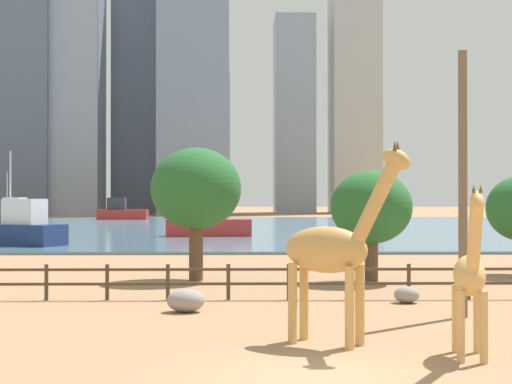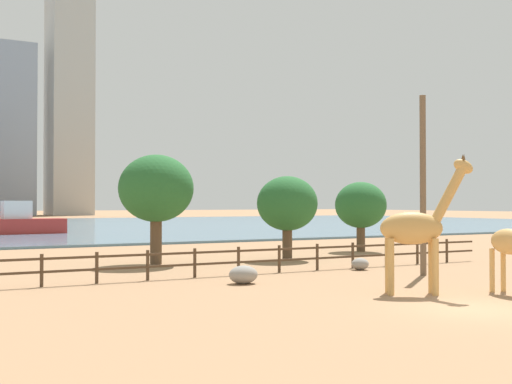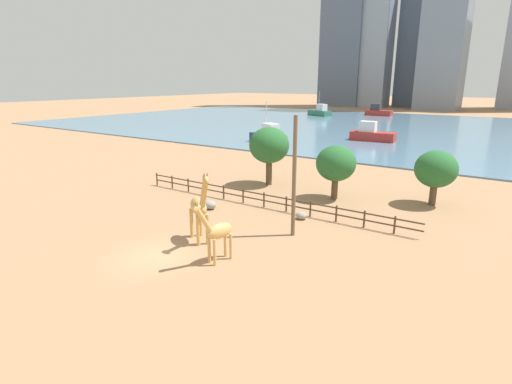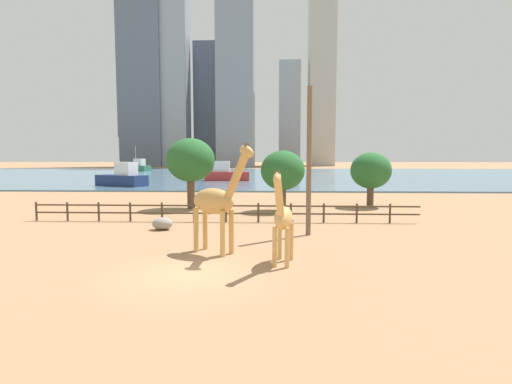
% 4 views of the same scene
% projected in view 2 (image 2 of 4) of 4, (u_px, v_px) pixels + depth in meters
% --- Properties ---
extents(ground_plane, '(400.00, 400.00, 0.00)m').
position_uv_depth(ground_plane, '(29.00, 227.00, 90.03)').
color(ground_plane, '#9E7551').
extents(harbor_water, '(180.00, 86.00, 0.20)m').
position_uv_depth(harbor_water, '(33.00, 227.00, 87.41)').
color(harbor_water, slate).
rests_on(harbor_water, ground).
extents(giraffe_tall, '(1.03, 2.89, 4.00)m').
position_uv_depth(giraffe_tall, '(512.00, 242.00, 23.16)').
color(giraffe_tall, tan).
rests_on(giraffe_tall, ground).
extents(giraffe_companion, '(3.26, 2.35, 5.09)m').
position_uv_depth(giraffe_companion, '(417.00, 228.00, 23.27)').
color(giraffe_companion, tan).
rests_on(giraffe_companion, ground).
extents(utility_pole, '(0.28, 0.28, 8.28)m').
position_uv_depth(utility_pole, '(423.00, 185.00, 29.43)').
color(utility_pole, brown).
rests_on(utility_pole, ground).
extents(boulder_near_fence, '(0.89, 0.79, 0.59)m').
position_uv_depth(boulder_near_fence, '(360.00, 264.00, 31.72)').
color(boulder_near_fence, gray).
rests_on(boulder_near_fence, ground).
extents(boulder_by_pole, '(1.22, 1.00, 0.75)m').
position_uv_depth(boulder_by_pole, '(243.00, 275.00, 26.26)').
color(boulder_by_pole, gray).
rests_on(boulder_by_pole, ground).
extents(enclosure_fence, '(26.12, 0.14, 1.30)m').
position_uv_depth(enclosure_fence, '(269.00, 257.00, 30.32)').
color(enclosure_fence, '#4C3826').
rests_on(enclosure_fence, ground).
extents(tree_left_large, '(4.06, 4.06, 5.95)m').
position_uv_depth(tree_left_large, '(156.00, 189.00, 34.70)').
color(tree_left_large, brown).
rests_on(tree_left_large, ground).
extents(tree_center_broad, '(3.56, 3.56, 4.90)m').
position_uv_depth(tree_center_broad, '(287.00, 204.00, 37.51)').
color(tree_center_broad, brown).
rests_on(tree_center_broad, ground).
extents(tree_right_tall, '(3.52, 3.52, 4.77)m').
position_uv_depth(tree_right_tall, '(361.00, 205.00, 43.92)').
color(tree_right_tall, brown).
rests_on(tree_right_tall, ground).
extents(boat_sailboat, '(7.79, 3.24, 3.36)m').
position_uv_depth(boat_sailboat, '(24.00, 223.00, 65.33)').
color(boat_sailboat, '#B22D28').
rests_on(boat_sailboat, harbor_water).
extents(skyline_block_central, '(9.38, 13.96, 46.07)m').
position_uv_depth(skyline_block_central, '(15.00, 131.00, 174.00)').
color(skyline_block_central, '#939EAD').
rests_on(skyline_block_central, ground).
extents(skyline_block_left, '(11.09, 14.19, 83.81)m').
position_uv_depth(skyline_block_left, '(69.00, 66.00, 179.66)').
color(skyline_block_left, '#B7B2A8').
rests_on(skyline_block_left, ground).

